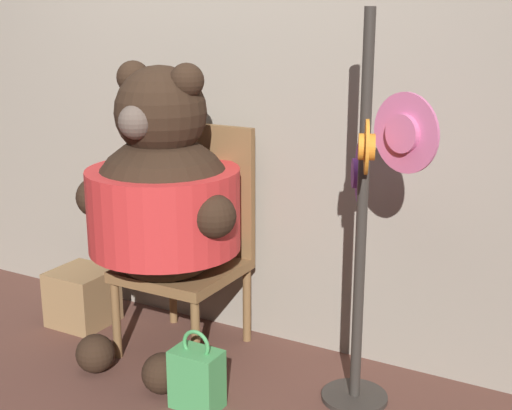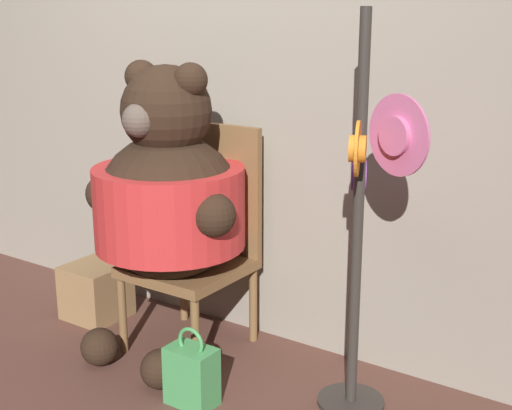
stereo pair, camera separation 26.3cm
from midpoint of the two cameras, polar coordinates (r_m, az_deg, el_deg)
The scene contains 7 objects.
ground_plane at distance 3.27m, azimuth -10.44°, elevation -14.05°, with size 14.00×14.00×0.00m, color brown.
wall_back at distance 3.47m, azimuth -3.59°, elevation 7.98°, with size 8.00×0.10×2.29m.
chair at distance 3.44m, azimuth -7.22°, elevation -2.70°, with size 0.51×0.51×1.07m.
teddy_bear at distance 3.25m, azimuth -9.79°, elevation 0.43°, with size 0.83×0.74×1.38m.
hat_display_rack at distance 2.78m, azimuth 6.45°, elevation -0.93°, with size 0.46×0.49×1.60m.
handbag_on_ground at distance 3.03m, azimuth -7.31°, elevation -13.60°, with size 0.21×0.13×0.35m.
wooden_crate at distance 3.88m, azimuth -15.62°, elevation -7.12°, with size 0.29×0.29×0.29m.
Camera 1 is at (1.75, -2.23, 1.60)m, focal length 50.00 mm.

